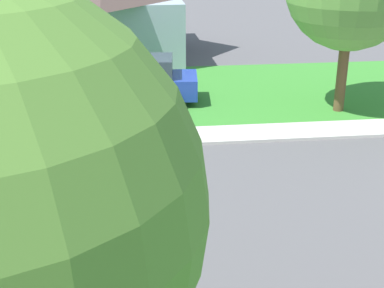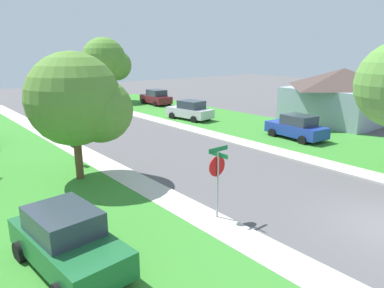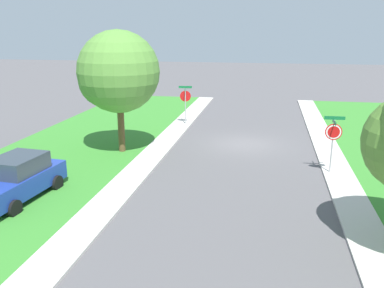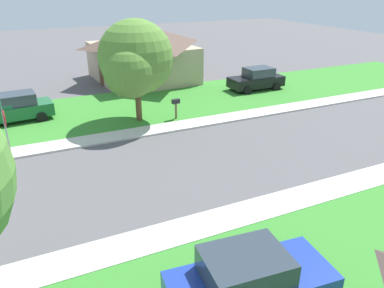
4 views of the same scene
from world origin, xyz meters
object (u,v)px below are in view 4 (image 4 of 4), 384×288
object	(u,v)px
car_blue_driveway_right	(249,282)
tree_sidewalk_far	(134,61)
stop_sign_far_corner	(5,121)
mailbox	(176,104)
car_black_far_down_street	(257,79)
house_left_setback	(142,52)
car_green_across_road	(15,108)

from	to	relation	value
car_blue_driveway_right	tree_sidewalk_far	world-z (taller)	tree_sidewalk_far
stop_sign_far_corner	mailbox	size ratio (longest dim) A/B	2.11
car_black_far_down_street	house_left_setback	bearing A→B (deg)	-134.49
house_left_setback	mailbox	distance (m)	10.74
house_left_setback	tree_sidewalk_far	bearing A→B (deg)	-19.81
house_left_setback	car_blue_driveway_right	bearing A→B (deg)	-12.08
car_green_across_road	car_black_far_down_street	size ratio (longest dim) A/B	1.03
car_black_far_down_street	mailbox	bearing A→B (deg)	-66.46
stop_sign_far_corner	mailbox	world-z (taller)	stop_sign_far_corner
stop_sign_far_corner	car_blue_driveway_right	world-z (taller)	stop_sign_far_corner
car_black_far_down_street	mailbox	distance (m)	9.14
stop_sign_far_corner	car_blue_driveway_right	size ratio (longest dim) A/B	0.62
tree_sidewalk_far	house_left_setback	xyz separation A→B (m)	(-10.15, 3.66, -1.38)
stop_sign_far_corner	car_black_far_down_street	bearing A→B (deg)	106.46
stop_sign_far_corner	house_left_setback	xyz separation A→B (m)	(-12.16, 10.70, 0.49)
car_green_across_road	car_blue_driveway_right	xyz separation A→B (m)	(18.03, 4.95, 0.00)
car_blue_driveway_right	car_black_far_down_street	distance (m)	21.75
car_blue_driveway_right	car_green_across_road	bearing A→B (deg)	-164.65
stop_sign_far_corner	car_black_far_down_street	world-z (taller)	stop_sign_far_corner
car_black_far_down_street	tree_sidewalk_far	xyz separation A→B (m)	(3.23, -10.70, 2.89)
car_blue_driveway_right	mailbox	size ratio (longest dim) A/B	3.40
tree_sidewalk_far	mailbox	xyz separation A→B (m)	(0.42, 2.32, -2.75)
car_green_across_road	car_black_far_down_street	bearing A→B (deg)	89.58
tree_sidewalk_far	house_left_setback	distance (m)	10.87
stop_sign_far_corner	car_green_across_road	bearing A→B (deg)	175.30
car_green_across_road	house_left_setback	bearing A→B (deg)	123.49
mailbox	car_green_across_road	bearing A→B (deg)	-112.94
car_black_far_down_street	tree_sidewalk_far	distance (m)	11.54
car_blue_driveway_right	tree_sidewalk_far	bearing A→B (deg)	173.57
house_left_setback	mailbox	xyz separation A→B (m)	(10.57, -1.33, -1.37)
car_blue_driveway_right	mailbox	xyz separation A→B (m)	(-14.25, 3.98, 0.14)
car_blue_driveway_right	tree_sidewalk_far	distance (m)	15.04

